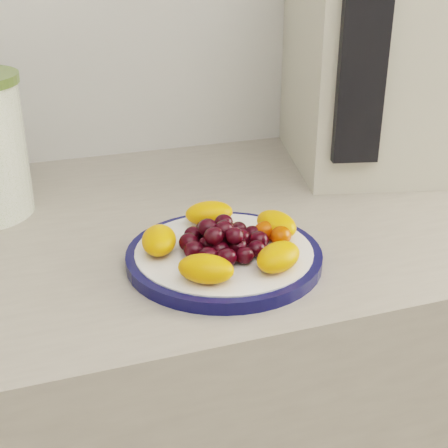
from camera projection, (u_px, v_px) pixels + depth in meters
name	position (u px, v px, depth m)	size (l,w,h in m)	color
plate_rim	(224.00, 257.00, 0.73)	(0.23, 0.23, 0.01)	#0C0E3D
plate_face	(224.00, 256.00, 0.73)	(0.21, 0.21, 0.02)	white
appliance_body	(367.00, 46.00, 1.00)	(0.22, 0.31, 0.38)	beige
appliance_panel	(362.00, 61.00, 0.84)	(0.07, 0.02, 0.28)	black
fruit_plate	(229.00, 239.00, 0.72)	(0.20, 0.19, 0.04)	orange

